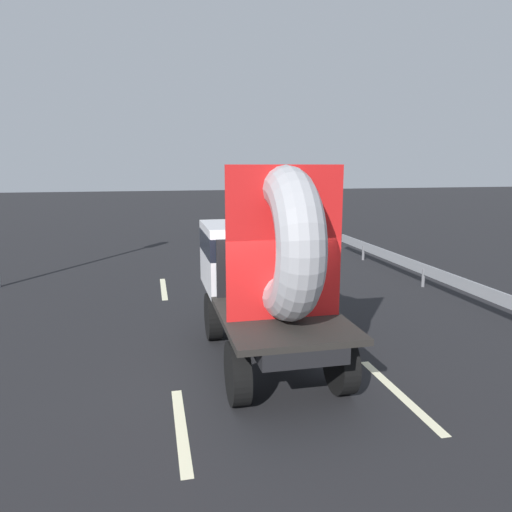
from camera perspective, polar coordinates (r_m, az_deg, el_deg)
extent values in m
plane|color=black|center=(8.65, 0.03, -14.28)|extent=(120.00, 120.00, 0.00)
cylinder|color=black|center=(10.31, -5.10, -7.12)|extent=(0.28, 1.00, 1.00)
cylinder|color=black|center=(10.64, 4.07, -6.51)|extent=(0.28, 1.00, 1.00)
cylinder|color=black|center=(7.64, -2.21, -13.71)|extent=(0.28, 1.00, 1.00)
cylinder|color=black|center=(8.09, 10.02, -12.43)|extent=(0.28, 1.00, 1.00)
cube|color=black|center=(9.03, 1.38, -6.55)|extent=(1.30, 4.68, 0.25)
cube|color=silver|center=(10.13, -0.45, 0.05)|extent=(2.00, 1.94, 1.35)
cube|color=black|center=(10.03, -0.40, 1.66)|extent=(2.02, 1.84, 0.44)
cube|color=black|center=(8.08, 3.04, -7.38)|extent=(2.00, 2.74, 0.10)
cube|color=black|center=(9.16, 0.88, -1.28)|extent=(1.80, 0.08, 1.10)
torus|color=#9E9EA3|center=(7.63, 3.44, 1.48)|extent=(0.74, 2.47, 2.47)
cube|color=red|center=(7.63, 3.44, 1.48)|extent=(1.90, 0.03, 2.47)
cylinder|color=black|center=(26.23, -1.87, 3.59)|extent=(0.23, 0.67, 0.67)
cylinder|color=black|center=(26.58, 1.61, 3.68)|extent=(0.23, 0.67, 0.67)
cylinder|color=black|center=(23.49, -0.60, 2.73)|extent=(0.23, 0.67, 0.67)
cylinder|color=black|center=(23.88, 3.25, 2.85)|extent=(0.23, 0.67, 0.67)
cube|color=black|center=(24.99, 0.57, 3.89)|extent=(1.89, 4.40, 0.58)
cube|color=black|center=(24.83, 0.63, 5.12)|extent=(1.70, 2.47, 0.52)
cube|color=gray|center=(13.65, 23.93, -3.30)|extent=(0.06, 16.89, 0.32)
cylinder|color=slate|center=(15.41, 19.24, -2.48)|extent=(0.10, 0.10, 0.55)
cylinder|color=slate|center=(19.04, 12.62, 0.35)|extent=(0.10, 0.10, 0.55)
cube|color=beige|center=(7.30, -8.89, -19.49)|extent=(0.16, 2.31, 0.01)
cube|color=beige|center=(14.65, -10.91, -3.82)|extent=(0.16, 2.54, 0.01)
cube|color=beige|center=(8.45, 16.59, -15.37)|extent=(0.16, 2.61, 0.01)
cube|color=beige|center=(15.64, 2.08, -2.69)|extent=(0.16, 2.69, 0.01)
cylinder|color=black|center=(27.74, 6.14, 3.85)|extent=(0.20, 0.59, 0.59)
cylinder|color=black|center=(27.32, 3.26, 3.79)|extent=(0.20, 0.59, 0.59)
cylinder|color=black|center=(30.10, 4.63, 4.43)|extent=(0.20, 0.59, 0.59)
cylinder|color=black|center=(29.71, 1.95, 4.37)|extent=(0.20, 0.59, 0.59)
cube|color=silver|center=(28.68, 3.98, 4.63)|extent=(1.67, 3.90, 0.51)
cube|color=black|center=(28.72, 3.94, 5.62)|extent=(1.50, 2.18, 0.46)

